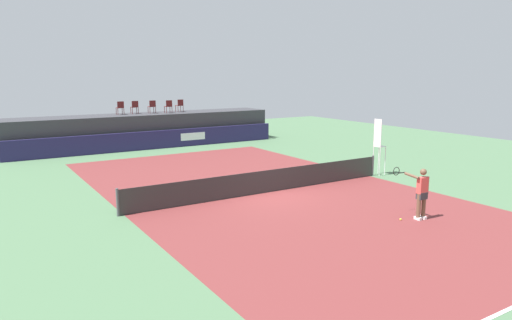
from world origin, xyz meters
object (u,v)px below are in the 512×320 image
(spectator_chair_far_left, at_px, (120,107))
(spectator_chair_left, at_px, (135,107))
(spectator_chair_right, at_px, (168,106))
(spectator_chair_far_right, at_px, (180,105))
(umpire_chair, at_px, (379,143))
(net_post_far, at_px, (373,166))
(net_post_near, at_px, (118,202))
(tennis_player, at_px, (421,192))
(tennis_ball, at_px, (401,219))
(spectator_chair_center, at_px, (152,106))

(spectator_chair_far_left, distance_m, spectator_chair_left, 1.01)
(spectator_chair_far_left, height_order, spectator_chair_right, same)
(spectator_chair_far_left, relative_size, spectator_chair_far_right, 1.00)
(spectator_chair_right, distance_m, spectator_chair_far_right, 1.18)
(spectator_chair_far_left, xyz_separation_m, umpire_chair, (8.08, -15.44, -1.11))
(net_post_far, bearing_deg, net_post_near, 180.00)
(spectator_chair_left, bearing_deg, spectator_chair_far_left, -175.42)
(spectator_chair_far_left, relative_size, tennis_player, 0.50)
(spectator_chair_far_right, xyz_separation_m, tennis_ball, (-0.91, -21.04, -2.66))
(tennis_player, height_order, tennis_ball, tennis_player)
(tennis_ball, bearing_deg, net_post_far, 51.72)
(umpire_chair, bearing_deg, spectator_chair_far_left, 117.61)
(spectator_chair_far_right, distance_m, net_post_near, 17.99)
(spectator_chair_far_left, relative_size, spectator_chair_left, 1.00)
(spectator_chair_far_right, xyz_separation_m, net_post_near, (-8.92, -15.47, -2.19))
(umpire_chair, xyz_separation_m, tennis_player, (-4.06, -5.81, -0.63))
(umpire_chair, height_order, net_post_near, umpire_chair)
(spectator_chair_far_right, xyz_separation_m, tennis_player, (-0.26, -21.29, -1.73))
(spectator_chair_left, bearing_deg, spectator_chair_right, -14.41)
(net_post_far, xyz_separation_m, tennis_ball, (-4.40, -5.57, -0.46))
(spectator_chair_right, xyz_separation_m, tennis_ball, (0.15, -20.52, -2.66))
(spectator_chair_right, bearing_deg, spectator_chair_left, 165.59)
(tennis_player, distance_m, tennis_ball, 1.16)
(spectator_chair_center, distance_m, net_post_far, 16.50)
(spectator_chair_far_right, bearing_deg, net_post_near, -119.96)
(spectator_chair_left, relative_size, spectator_chair_far_right, 1.00)
(spectator_chair_right, bearing_deg, net_post_near, -117.73)
(spectator_chair_far_left, bearing_deg, umpire_chair, -62.39)
(spectator_chair_left, xyz_separation_m, spectator_chair_center, (1.18, -0.15, 0.00))
(umpire_chair, xyz_separation_m, tennis_ball, (-4.71, -5.56, -1.55))
(spectator_chair_left, bearing_deg, spectator_chair_center, -7.10)
(spectator_chair_far_right, relative_size, tennis_player, 0.50)
(spectator_chair_far_left, distance_m, umpire_chair, 17.46)
(spectator_chair_right, distance_m, tennis_player, 20.86)
(spectator_chair_left, height_order, spectator_chair_right, same)
(spectator_chair_right, relative_size, spectator_chair_far_right, 1.00)
(spectator_chair_left, xyz_separation_m, tennis_player, (3.01, -21.34, -1.73))
(tennis_player, xyz_separation_m, tennis_ball, (-0.66, 0.25, -0.92))
(spectator_chair_right, height_order, net_post_near, spectator_chair_right)
(net_post_near, height_order, tennis_ball, net_post_near)
(spectator_chair_center, distance_m, spectator_chair_right, 1.12)
(spectator_chair_center, bearing_deg, spectator_chair_far_left, 178.28)
(umpire_chair, distance_m, net_post_near, 12.76)
(spectator_chair_right, xyz_separation_m, tennis_player, (0.80, -20.77, -1.73))
(tennis_ball, bearing_deg, spectator_chair_left, 96.38)
(spectator_chair_center, bearing_deg, tennis_player, -85.05)
(spectator_chair_right, relative_size, umpire_chair, 0.32)
(umpire_chair, bearing_deg, net_post_near, 179.96)
(spectator_chair_right, xyz_separation_m, net_post_far, (4.54, -14.95, -2.19))
(spectator_chair_right, height_order, tennis_ball, spectator_chair_right)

